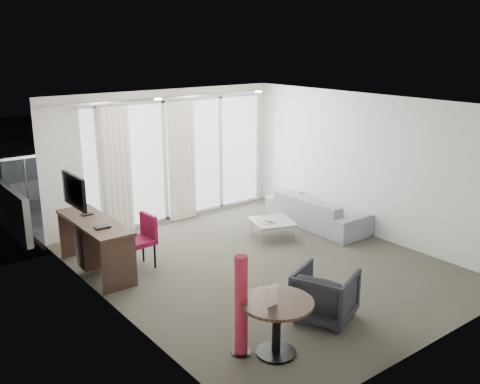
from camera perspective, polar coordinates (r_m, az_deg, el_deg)
floor at (r=8.71m, az=2.43°, el=-7.84°), size 5.00×6.00×0.00m
ceiling at (r=8.03m, az=2.65°, el=9.41°), size 5.00×6.00×0.00m
wall_left at (r=7.00m, az=-13.35°, el=-2.92°), size 0.00×6.00×2.60m
wall_right at (r=10.03m, az=13.55°, el=2.75°), size 0.00×6.00×2.60m
wall_front at (r=6.40m, az=20.17°, el=-5.29°), size 5.00×0.00×2.60m
window_panel at (r=10.83m, az=-6.47°, el=3.52°), size 4.00×0.02×2.38m
window_frame at (r=10.82m, az=-6.43°, el=3.50°), size 4.10×0.06×2.44m
curtain_left at (r=10.03m, az=-13.06°, el=2.20°), size 0.60×0.20×2.38m
curtain_right at (r=10.67m, az=-6.24°, el=3.33°), size 0.60×0.20×2.38m
curtain_track at (r=10.34m, az=-7.64°, el=9.91°), size 4.80×0.04×0.04m
downlight_a at (r=8.83m, az=-8.74°, el=9.77°), size 0.12×0.12×0.02m
downlight_b at (r=10.01m, az=1.98°, el=10.65°), size 0.12×0.12×0.02m
desk at (r=8.64m, az=-15.15°, el=-5.61°), size 0.56×1.78×0.84m
tv at (r=8.29m, az=-17.28°, el=0.10°), size 0.05×0.80×0.50m
desk_chair at (r=8.63m, az=-10.76°, el=-5.28°), size 0.50×0.47×0.86m
round_table at (r=6.32m, az=3.90°, el=-14.24°), size 1.04×1.04×0.67m
menu_card at (r=6.04m, az=3.48°, el=-11.60°), size 0.13×0.03×0.24m
red_lamp at (r=6.19m, az=0.12°, el=-12.05°), size 0.30×0.30×1.21m
tub_armchair at (r=7.12m, az=9.05°, el=-10.75°), size 0.97×0.95×0.68m
coffee_table at (r=9.85m, az=3.47°, el=-3.98°), size 0.92×0.92×0.32m
remote at (r=9.70m, az=3.03°, el=-3.04°), size 0.10×0.16×0.02m
magazine at (r=9.74m, az=2.87°, el=-2.96°), size 0.28×0.33×0.02m
sofa at (r=10.49m, az=8.20°, el=-1.99°), size 0.83×2.13×0.62m
terrace_slab at (r=12.43m, az=-9.93°, el=-1.00°), size 5.60×3.00×0.12m
rattan_chair_a at (r=12.62m, az=-8.37°, el=1.77°), size 0.74×0.74×0.92m
rattan_chair_b at (r=12.82m, az=-4.16°, el=1.85°), size 0.67×0.67×0.80m
rattan_table at (r=12.44m, az=-3.83°, el=0.72°), size 0.58×0.58×0.51m
balustrade at (r=13.55m, az=-12.93°, el=2.69°), size 5.50×0.06×1.05m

